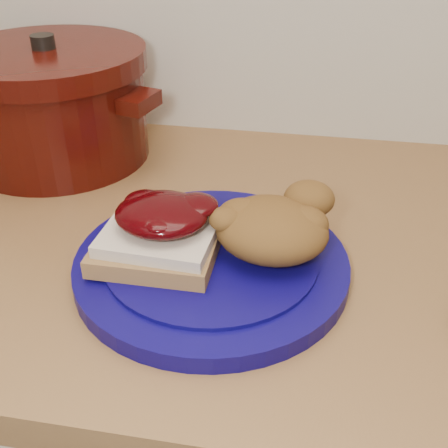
# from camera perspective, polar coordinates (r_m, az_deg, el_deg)

# --- Properties ---
(plate) EXTENTS (0.32, 0.32, 0.02)m
(plate) POSITION_cam_1_polar(r_m,az_deg,el_deg) (0.60, -1.28, -4.16)
(plate) COLOR #0B0550
(plate) RESTS_ON wood_countertop
(sandwich) EXTENTS (0.12, 0.11, 0.06)m
(sandwich) POSITION_cam_1_polar(r_m,az_deg,el_deg) (0.58, -6.56, -0.76)
(sandwich) COLOR olive
(sandwich) RESTS_ON plate
(stuffing_mound) EXTENTS (0.13, 0.11, 0.06)m
(stuffing_mound) POSITION_cam_1_polar(r_m,az_deg,el_deg) (0.58, 4.85, -0.57)
(stuffing_mound) COLOR brown
(stuffing_mound) RESTS_ON plate
(dutch_oven) EXTENTS (0.34, 0.34, 0.18)m
(dutch_oven) POSITION_cam_1_polar(r_m,az_deg,el_deg) (0.86, -16.95, 11.64)
(dutch_oven) COLOR #340905
(dutch_oven) RESTS_ON wood_countertop
(pepper_grinder) EXTENTS (0.06, 0.06, 0.14)m
(pepper_grinder) POSITION_cam_1_polar(r_m,az_deg,el_deg) (0.91, -15.89, 12.26)
(pepper_grinder) COLOR black
(pepper_grinder) RESTS_ON wood_countertop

